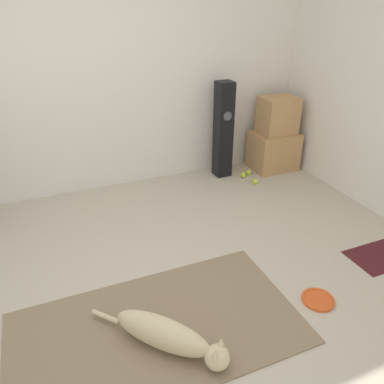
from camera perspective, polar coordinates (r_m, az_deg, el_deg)
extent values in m
plane|color=#BCB29E|center=(2.83, -7.01, -17.22)|extent=(12.00, 12.00, 0.00)
cube|color=silver|center=(4.15, -16.68, 16.70)|extent=(8.00, 0.06, 2.55)
cube|color=#847056|center=(2.69, -5.30, -19.96)|extent=(1.93, 1.07, 0.01)
ellipsoid|color=beige|center=(2.51, -4.60, -20.60)|extent=(0.58, 0.61, 0.21)
sphere|color=beige|center=(2.42, 3.86, -23.86)|extent=(0.15, 0.15, 0.15)
cone|color=beige|center=(2.38, 4.43, -21.88)|extent=(0.05, 0.05, 0.07)
cone|color=beige|center=(2.33, 3.60, -23.34)|extent=(0.05, 0.05, 0.07)
cylinder|color=beige|center=(2.74, -12.99, -18.03)|extent=(0.17, 0.18, 0.03)
cylinder|color=#DB511E|center=(3.01, 18.66, -15.31)|extent=(0.24, 0.24, 0.02)
torus|color=#DB511E|center=(3.00, 18.68, -15.21)|extent=(0.24, 0.24, 0.02)
cube|color=tan|center=(4.92, 12.27, 6.15)|extent=(0.55, 0.44, 0.47)
cube|color=tan|center=(4.79, 12.94, 11.31)|extent=(0.43, 0.34, 0.45)
cube|color=black|center=(4.52, 4.78, 9.32)|extent=(0.19, 0.19, 1.14)
cylinder|color=#4C4C51|center=(4.38, 5.46, 11.44)|extent=(0.10, 0.00, 0.10)
sphere|color=#C6E033|center=(4.74, 8.63, 2.97)|extent=(0.07, 0.07, 0.07)
sphere|color=#C6E033|center=(4.51, 9.63, 1.61)|extent=(0.07, 0.07, 0.07)
sphere|color=#C6E033|center=(4.66, 7.82, 2.60)|extent=(0.07, 0.07, 0.07)
cube|color=#47191E|center=(3.67, 27.10, -8.59)|extent=(0.60, 0.37, 0.01)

